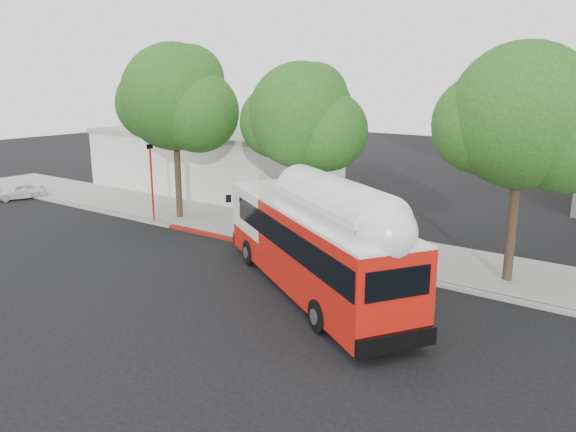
% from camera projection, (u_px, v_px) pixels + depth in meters
% --- Properties ---
extents(ground, '(120.00, 120.00, 0.00)m').
position_uv_depth(ground, '(236.00, 278.00, 22.58)').
color(ground, black).
rests_on(ground, ground).
extents(sidewalk, '(60.00, 5.00, 0.15)m').
position_uv_depth(sidewalk, '(322.00, 240.00, 27.68)').
color(sidewalk, gray).
rests_on(sidewalk, ground).
extents(curb_strip, '(60.00, 0.30, 0.15)m').
position_uv_depth(curb_strip, '(292.00, 252.00, 25.63)').
color(curb_strip, gray).
rests_on(curb_strip, ground).
extents(red_curb_segment, '(10.00, 0.32, 0.16)m').
position_uv_depth(red_curb_segment, '(242.00, 241.00, 27.34)').
color(red_curb_segment, maroon).
rests_on(red_curb_segment, ground).
extents(street_tree_left, '(6.67, 5.80, 9.74)m').
position_uv_depth(street_tree_left, '(181.00, 101.00, 30.24)').
color(street_tree_left, '#2D2116').
rests_on(street_tree_left, ground).
extents(street_tree_mid, '(5.75, 5.00, 8.62)m').
position_uv_depth(street_tree_mid, '(309.00, 120.00, 26.28)').
color(street_tree_mid, '#2D2116').
rests_on(street_tree_mid, ground).
extents(street_tree_right, '(6.21, 5.40, 9.18)m').
position_uv_depth(street_tree_right, '(535.00, 122.00, 20.33)').
color(street_tree_right, '#2D2116').
rests_on(street_tree_right, ground).
extents(low_commercial_bldg, '(16.20, 10.20, 4.25)m').
position_uv_depth(low_commercial_bldg, '(216.00, 158.00, 41.06)').
color(low_commercial_bldg, silver).
rests_on(low_commercial_bldg, ground).
extents(transit_bus, '(11.84, 8.63, 3.74)m').
position_uv_depth(transit_bus, '(312.00, 247.00, 20.69)').
color(transit_bus, red).
rests_on(transit_bus, ground).
extents(parked_car, '(3.36, 2.35, 1.06)m').
position_uv_depth(parked_car, '(21.00, 191.00, 37.32)').
color(parked_car, silver).
rests_on(parked_car, ground).
extents(signal_pole, '(0.12, 0.41, 4.34)m').
position_uv_depth(signal_pole, '(152.00, 182.00, 30.97)').
color(signal_pole, red).
rests_on(signal_pole, ground).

